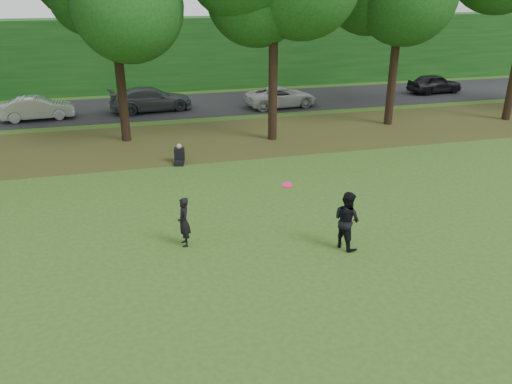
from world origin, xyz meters
TOP-DOWN VIEW (x-y plane):
  - ground at (0.00, 0.00)m, footprint 120.00×120.00m
  - leaf_litter at (0.00, 13.00)m, footprint 60.00×7.00m
  - street at (0.00, 21.00)m, footprint 70.00×7.00m
  - far_hedge at (0.00, 27.00)m, footprint 70.00×3.00m
  - player_left at (-1.59, 2.43)m, footprint 0.39×0.56m
  - player_right at (2.89, 1.12)m, footprint 0.92×1.02m
  - parked_cars at (0.68, 19.88)m, footprint 38.62×4.09m
  - frisbee at (1.21, 1.49)m, footprint 0.36×0.35m
  - seated_person at (-0.88, 9.84)m, footprint 0.56×0.80m

SIDE VIEW (x-z plane):
  - ground at x=0.00m, z-range 0.00..0.00m
  - leaf_litter at x=0.00m, z-range 0.00..0.01m
  - street at x=0.00m, z-range 0.00..0.02m
  - seated_person at x=-0.88m, z-range -0.10..0.73m
  - parked_cars at x=0.68m, z-range -0.03..1.39m
  - player_left at x=-1.59m, z-range 0.00..1.48m
  - player_right at x=2.89m, z-range 0.00..1.72m
  - frisbee at x=1.21m, z-range 1.92..2.02m
  - far_hedge at x=0.00m, z-range 0.00..5.00m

